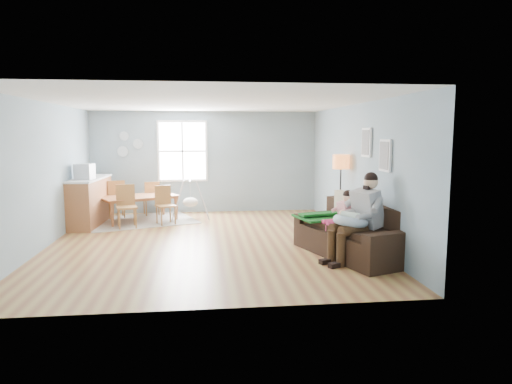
{
  "coord_description": "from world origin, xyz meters",
  "views": [
    {
      "loc": [
        -0.06,
        -8.83,
        2.11
      ],
      "look_at": [
        0.94,
        -0.21,
        1.0
      ],
      "focal_mm": 32.0,
      "sensor_mm": 36.0,
      "label": 1
    }
  ],
  "objects": [
    {
      "name": "beige_pillow",
      "position": [
        2.54,
        -0.69,
        0.8
      ],
      "size": [
        0.25,
        0.52,
        0.5
      ],
      "primitive_type": "cube",
      "rotation": [
        0.0,
        0.0,
        0.23
      ],
      "color": "tan",
      "rests_on": "sofa"
    },
    {
      "name": "green_throw",
      "position": [
        2.19,
        -0.65,
        0.57
      ],
      "size": [
        1.17,
        1.03,
        0.04
      ],
      "primitive_type": "cube",
      "rotation": [
        0.0,
        0.0,
        0.24
      ],
      "color": "#155D16",
      "rests_on": "sofa"
    },
    {
      "name": "chair_sw",
      "position": [
        -1.8,
        1.63,
        0.55
      ],
      "size": [
        0.53,
        0.53,
        0.97
      ],
      "color": "olive",
      "rests_on": "rug"
    },
    {
      "name": "rug",
      "position": [
        -1.6,
        2.35,
        0.01
      ],
      "size": [
        2.98,
        2.62,
        0.01
      ],
      "primitive_type": "cube",
      "rotation": [
        0.0,
        0.0,
        0.35
      ],
      "color": "gray",
      "rests_on": "room"
    },
    {
      "name": "storage_cube",
      "position": [
        2.51,
        -1.71,
        0.23
      ],
      "size": [
        0.48,
        0.45,
        0.46
      ],
      "color": "silver",
      "rests_on": "room"
    },
    {
      "name": "dining_table",
      "position": [
        -1.6,
        2.35,
        0.31
      ],
      "size": [
        2.0,
        1.68,
        0.61
      ],
      "primitive_type": "imported",
      "rotation": [
        0.0,
        0.0,
        0.49
      ],
      "color": "brown",
      "rests_on": "rug"
    },
    {
      "name": "room",
      "position": [
        0.0,
        0.0,
        2.42
      ],
      "size": [
        8.4,
        9.4,
        3.9
      ],
      "color": "brown"
    },
    {
      "name": "baby_swing",
      "position": [
        -0.39,
        2.57,
        0.42
      ],
      "size": [
        0.96,
        0.97,
        0.95
      ],
      "color": "silver",
      "rests_on": "room"
    },
    {
      "name": "chair_ne",
      "position": [
        -1.4,
        3.08,
        0.5
      ],
      "size": [
        0.5,
        0.5,
        0.89
      ],
      "color": "olive",
      "rests_on": "rug"
    },
    {
      "name": "sofa",
      "position": [
        2.51,
        -1.32,
        0.32
      ],
      "size": [
        1.62,
        2.4,
        0.9
      ],
      "color": "black",
      "rests_on": "room"
    },
    {
      "name": "counter",
      "position": [
        -2.7,
        2.07,
        0.56
      ],
      "size": [
        0.67,
        1.99,
        1.1
      ],
      "color": "brown",
      "rests_on": "room"
    },
    {
      "name": "window",
      "position": [
        -0.6,
        3.46,
        1.65
      ],
      "size": [
        1.32,
        0.08,
        1.62
      ],
      "color": "white",
      "rests_on": "room"
    },
    {
      "name": "infant",
      "position": [
        2.31,
        -1.68,
        0.78
      ],
      "size": [
        0.29,
        0.37,
        0.14
      ],
      "color": "silver",
      "rests_on": "nursing_pillow"
    },
    {
      "name": "chair_nw",
      "position": [
        -2.23,
        2.77,
        0.55
      ],
      "size": [
        0.54,
        0.54,
        0.96
      ],
      "color": "olive",
      "rests_on": "rug"
    },
    {
      "name": "toddler",
      "position": [
        2.37,
        -1.15,
        0.76
      ],
      "size": [
        0.6,
        0.39,
        0.9
      ],
      "color": "white",
      "rests_on": "sofa"
    },
    {
      "name": "chair_se",
      "position": [
        -0.98,
        1.92,
        0.51
      ],
      "size": [
        0.54,
        0.54,
        0.9
      ],
      "color": "olive",
      "rests_on": "rug"
    },
    {
      "name": "nursing_pillow",
      "position": [
        2.32,
        -1.72,
        0.69
      ],
      "size": [
        0.76,
        0.75,
        0.23
      ],
      "primitive_type": "torus",
      "rotation": [
        0.0,
        0.14,
        0.38
      ],
      "color": "silver",
      "rests_on": "father"
    },
    {
      "name": "wall_plates",
      "position": [
        -2.0,
        3.47,
        1.83
      ],
      "size": [
        0.67,
        0.02,
        0.66
      ],
      "color": "#91A3AE",
      "rests_on": "room"
    },
    {
      "name": "monitor",
      "position": [
        -2.7,
        1.7,
        1.27
      ],
      "size": [
        0.42,
        0.4,
        0.35
      ],
      "color": "silver",
      "rests_on": "counter"
    },
    {
      "name": "pictures",
      "position": [
        2.97,
        -1.05,
        1.85
      ],
      "size": [
        0.05,
        1.34,
        0.74
      ],
      "color": "white",
      "rests_on": "room"
    },
    {
      "name": "floor_lamp",
      "position": [
        2.8,
        0.41,
        1.39
      ],
      "size": [
        0.34,
        0.34,
        1.68
      ],
      "color": "black",
      "rests_on": "room"
    },
    {
      "name": "father",
      "position": [
        2.49,
        -1.66,
        0.79
      ],
      "size": [
        1.13,
        0.79,
        1.48
      ],
      "color": "gray",
      "rests_on": "sofa"
    }
  ]
}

